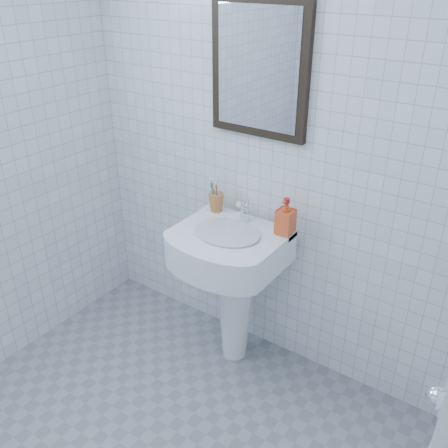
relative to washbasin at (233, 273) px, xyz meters
The scene contains 6 objects.
wall_back 0.74m from the washbasin, 69.80° to the left, with size 2.20×0.02×2.50m, color white.
washbasin is the anchor object (origin of this frame).
faucet 0.33m from the washbasin, 90.00° to the left, with size 0.05×0.11×0.13m.
toothbrush_cup 0.38m from the washbasin, 148.51° to the left, with size 0.08×0.08×0.10m, color #B76E34, non-canonical shape.
soap_dispenser 0.43m from the washbasin, 25.65° to the left, with size 0.08×0.08×0.18m, color red.
wall_mirror 1.02m from the washbasin, 90.00° to the left, with size 0.50×0.04×0.62m.
Camera 1 is at (1.12, -0.81, 1.98)m, focal length 40.00 mm.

